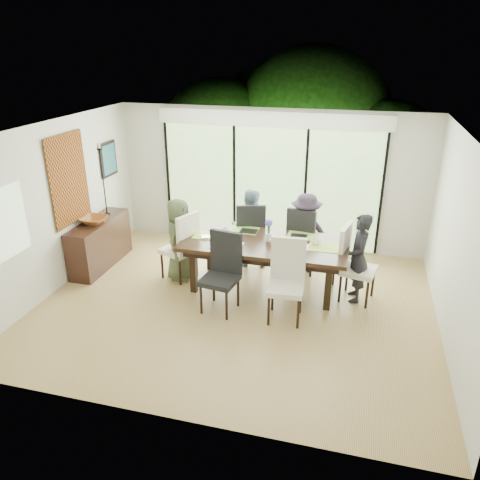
% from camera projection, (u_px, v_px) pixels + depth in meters
% --- Properties ---
extents(floor, '(6.00, 5.00, 0.01)m').
position_uv_depth(floor, '(236.00, 305.00, 7.33)').
color(floor, olive).
rests_on(floor, ground).
extents(ceiling, '(6.00, 5.00, 0.01)m').
position_uv_depth(ceiling, '(235.00, 130.00, 6.27)').
color(ceiling, white).
rests_on(ceiling, wall_back).
extents(wall_back, '(6.00, 0.02, 2.70)m').
position_uv_depth(wall_back, '(270.00, 179.00, 9.03)').
color(wall_back, beige).
rests_on(wall_back, floor).
extents(wall_front, '(6.00, 0.02, 2.70)m').
position_uv_depth(wall_front, '(168.00, 313.00, 4.57)').
color(wall_front, white).
rests_on(wall_front, floor).
extents(wall_left, '(0.02, 5.00, 2.70)m').
position_uv_depth(wall_left, '(55.00, 207.00, 7.51)').
color(wall_left, silver).
rests_on(wall_left, floor).
extents(wall_right, '(0.02, 5.00, 2.70)m').
position_uv_depth(wall_right, '(458.00, 246.00, 6.09)').
color(wall_right, silver).
rests_on(wall_right, floor).
extents(glass_doors, '(4.20, 0.02, 2.30)m').
position_uv_depth(glass_doors, '(269.00, 187.00, 9.06)').
color(glass_doors, '#598C3F').
rests_on(glass_doors, wall_back).
extents(blinds_header, '(4.40, 0.06, 0.28)m').
position_uv_depth(blinds_header, '(271.00, 119.00, 8.54)').
color(blinds_header, white).
rests_on(blinds_header, wall_back).
extents(mullion_a, '(0.05, 0.04, 2.30)m').
position_uv_depth(mullion_a, '(168.00, 180.00, 9.54)').
color(mullion_a, black).
rests_on(mullion_a, wall_back).
extents(mullion_b, '(0.05, 0.04, 2.30)m').
position_uv_depth(mullion_b, '(234.00, 185.00, 9.21)').
color(mullion_b, black).
rests_on(mullion_b, wall_back).
extents(mullion_c, '(0.05, 0.04, 2.30)m').
position_uv_depth(mullion_c, '(305.00, 190.00, 8.88)').
color(mullion_c, black).
rests_on(mullion_c, wall_back).
extents(mullion_d, '(0.05, 0.04, 2.30)m').
position_uv_depth(mullion_d, '(382.00, 196.00, 8.55)').
color(mullion_d, black).
rests_on(mullion_d, wall_back).
extents(side_window, '(0.02, 0.90, 1.00)m').
position_uv_depth(side_window, '(3.00, 225.00, 6.37)').
color(side_window, '#8CAD7F').
rests_on(side_window, wall_left).
extents(deck, '(6.00, 1.80, 0.10)m').
position_uv_depth(deck, '(276.00, 230.00, 10.37)').
color(deck, '#523A23').
rests_on(deck, ground).
extents(rail_top, '(6.00, 0.08, 0.06)m').
position_uv_depth(rail_top, '(283.00, 194.00, 10.85)').
color(rail_top, brown).
rests_on(rail_top, deck).
extents(foliage_left, '(3.20, 3.20, 3.20)m').
position_uv_depth(foliage_left, '(221.00, 143.00, 11.82)').
color(foliage_left, '#14380F').
rests_on(foliage_left, ground).
extents(foliage_mid, '(4.00, 4.00, 4.00)m').
position_uv_depth(foliage_mid, '(312.00, 129.00, 11.69)').
color(foliage_mid, '#14380F').
rests_on(foliage_mid, ground).
extents(foliage_right, '(2.80, 2.80, 2.80)m').
position_uv_depth(foliage_right, '(385.00, 161.00, 10.77)').
color(foliage_right, '#14380F').
rests_on(foliage_right, ground).
extents(foliage_far, '(3.60, 3.60, 3.60)m').
position_uv_depth(foliage_far, '(278.00, 130.00, 12.62)').
color(foliage_far, '#14380F').
rests_on(foliage_far, ground).
extents(table_top, '(2.66, 1.22, 0.07)m').
position_uv_depth(table_top, '(265.00, 244.00, 7.54)').
color(table_top, black).
rests_on(table_top, floor).
extents(table_apron, '(2.44, 1.00, 0.11)m').
position_uv_depth(table_apron, '(265.00, 249.00, 7.58)').
color(table_apron, black).
rests_on(table_apron, floor).
extents(table_leg_fl, '(0.10, 0.10, 0.77)m').
position_uv_depth(table_leg_fl, '(193.00, 271.00, 7.57)').
color(table_leg_fl, black).
rests_on(table_leg_fl, floor).
extents(table_leg_fr, '(0.10, 0.10, 0.77)m').
position_uv_depth(table_leg_fr, '(328.00, 287.00, 7.06)').
color(table_leg_fr, black).
rests_on(table_leg_fr, floor).
extents(table_leg_bl, '(0.10, 0.10, 0.77)m').
position_uv_depth(table_leg_bl, '(210.00, 250.00, 8.34)').
color(table_leg_bl, black).
rests_on(table_leg_bl, floor).
extents(table_leg_br, '(0.10, 0.10, 0.77)m').
position_uv_depth(table_leg_br, '(333.00, 263.00, 7.83)').
color(table_leg_br, black).
rests_on(table_leg_br, floor).
extents(chair_left_end, '(0.66, 0.66, 1.22)m').
position_uv_depth(chair_left_end, '(178.00, 245.00, 7.96)').
color(chair_left_end, white).
rests_on(chair_left_end, floor).
extents(chair_right_end, '(0.60, 0.60, 1.22)m').
position_uv_depth(chair_right_end, '(359.00, 265.00, 7.26)').
color(chair_right_end, white).
rests_on(chair_right_end, floor).
extents(chair_far_left, '(0.64, 0.64, 1.22)m').
position_uv_depth(chair_far_left, '(250.00, 233.00, 8.47)').
color(chair_far_left, black).
rests_on(chair_far_left, floor).
extents(chair_far_right, '(0.61, 0.61, 1.22)m').
position_uv_depth(chair_far_right, '(305.00, 238.00, 8.24)').
color(chair_far_right, black).
rests_on(chair_far_right, floor).
extents(chair_near_left, '(0.58, 0.58, 1.22)m').
position_uv_depth(chair_near_left, '(219.00, 274.00, 6.95)').
color(chair_near_left, black).
rests_on(chair_near_left, floor).
extents(chair_near_right, '(0.54, 0.54, 1.22)m').
position_uv_depth(chair_near_right, '(286.00, 282.00, 6.72)').
color(chair_near_right, silver).
rests_on(chair_near_right, floor).
extents(person_left_end, '(0.43, 0.67, 1.43)m').
position_uv_depth(person_left_end, '(179.00, 239.00, 7.92)').
color(person_left_end, '#495438').
rests_on(person_left_end, floor).
extents(person_right_end, '(0.51, 0.72, 1.43)m').
position_uv_depth(person_right_end, '(358.00, 258.00, 7.22)').
color(person_right_end, black).
rests_on(person_right_end, floor).
extents(person_far_left, '(0.72, 0.51, 1.43)m').
position_uv_depth(person_far_left, '(250.00, 228.00, 8.41)').
color(person_far_left, '#7186A3').
rests_on(person_far_left, floor).
extents(person_far_right, '(0.73, 0.53, 1.43)m').
position_uv_depth(person_far_right, '(305.00, 233.00, 8.18)').
color(person_far_right, '#2A2030').
rests_on(person_far_right, floor).
extents(placemat_left, '(0.49, 0.36, 0.01)m').
position_uv_depth(placemat_left, '(209.00, 236.00, 7.75)').
color(placemat_left, '#A2B641').
rests_on(placemat_left, table_top).
extents(placemat_right, '(0.49, 0.36, 0.01)m').
position_uv_depth(placemat_right, '(324.00, 248.00, 7.30)').
color(placemat_right, '#91AD3E').
rests_on(placemat_right, table_top).
extents(placemat_far_l, '(0.49, 0.36, 0.01)m').
position_uv_depth(placemat_far_l, '(244.00, 230.00, 7.99)').
color(placemat_far_l, '#7DB540').
rests_on(placemat_far_l, table_top).
extents(placemat_far_r, '(0.49, 0.36, 0.01)m').
position_uv_depth(placemat_far_r, '(302.00, 236.00, 7.75)').
color(placemat_far_r, olive).
rests_on(placemat_far_r, table_top).
extents(placemat_paper, '(0.49, 0.36, 0.01)m').
position_uv_depth(placemat_paper, '(227.00, 245.00, 7.39)').
color(placemat_paper, white).
rests_on(placemat_paper, table_top).
extents(tablet_far_l, '(0.29, 0.20, 0.01)m').
position_uv_depth(tablet_far_l, '(249.00, 231.00, 7.91)').
color(tablet_far_l, black).
rests_on(tablet_far_l, table_top).
extents(tablet_far_r, '(0.27, 0.19, 0.01)m').
position_uv_depth(tablet_far_r, '(299.00, 236.00, 7.71)').
color(tablet_far_r, black).
rests_on(tablet_far_r, table_top).
extents(papers, '(0.33, 0.24, 0.00)m').
position_uv_depth(papers, '(308.00, 247.00, 7.31)').
color(papers, white).
rests_on(papers, table_top).
extents(platter_base, '(0.29, 0.29, 0.03)m').
position_uv_depth(platter_base, '(227.00, 244.00, 7.38)').
color(platter_base, white).
rests_on(platter_base, table_top).
extents(platter_snacks, '(0.22, 0.22, 0.02)m').
position_uv_depth(platter_snacks, '(227.00, 243.00, 7.37)').
color(platter_snacks, orange).
rests_on(platter_snacks, table_top).
extents(vase, '(0.09, 0.09, 0.13)m').
position_uv_depth(vase, '(269.00, 237.00, 7.53)').
color(vase, silver).
rests_on(vase, table_top).
extents(hyacinth_stems, '(0.04, 0.04, 0.18)m').
position_uv_depth(hyacinth_stems, '(269.00, 229.00, 7.48)').
color(hyacinth_stems, '#337226').
rests_on(hyacinth_stems, table_top).
extents(hyacinth_blooms, '(0.12, 0.12, 0.12)m').
position_uv_depth(hyacinth_blooms, '(269.00, 223.00, 7.44)').
color(hyacinth_blooms, '#6455D5').
rests_on(hyacinth_blooms, table_top).
extents(laptop, '(0.42, 0.34, 0.03)m').
position_uv_depth(laptop, '(213.00, 238.00, 7.63)').
color(laptop, silver).
rests_on(laptop, table_top).
extents(cup_a, '(0.19, 0.19, 0.11)m').
position_uv_depth(cup_a, '(226.00, 231.00, 7.80)').
color(cup_a, white).
rests_on(cup_a, table_top).
extents(cup_b, '(0.14, 0.14, 0.10)m').
position_uv_depth(cup_b, '(273.00, 242.00, 7.38)').
color(cup_b, white).
rests_on(cup_b, table_top).
extents(cup_c, '(0.16, 0.16, 0.11)m').
position_uv_depth(cup_c, '(316.00, 241.00, 7.40)').
color(cup_c, white).
rests_on(cup_c, table_top).
extents(book, '(0.27, 0.30, 0.02)m').
position_uv_depth(book, '(281.00, 242.00, 7.51)').
color(book, white).
rests_on(book, table_top).
extents(sideboard, '(0.43, 1.53, 0.86)m').
position_uv_depth(sideboard, '(100.00, 243.00, 8.47)').
color(sideboard, black).
rests_on(sideboard, floor).
extents(bowl, '(0.46, 0.46, 0.11)m').
position_uv_depth(bowl, '(94.00, 220.00, 8.19)').
color(bowl, brown).
rests_on(bowl, sideboard).
extents(candlestick_base, '(0.10, 0.10, 0.04)m').
position_uv_depth(candlestick_base, '(107.00, 214.00, 8.61)').
color(candlestick_base, black).
rests_on(candlestick_base, sideboard).
extents(candlestick_shaft, '(0.02, 0.02, 1.20)m').
position_uv_depth(candlestick_shaft, '(103.00, 182.00, 8.37)').
color(candlestick_shaft, black).
rests_on(candlestick_shaft, sideboard).
extents(candlestick_pan, '(0.10, 0.10, 0.03)m').
position_uv_depth(candlestick_pan, '(99.00, 149.00, 8.14)').
color(candlestick_pan, black).
rests_on(candlestick_pan, sideboard).
extents(candle, '(0.03, 0.03, 0.10)m').
position_uv_depth(candle, '(99.00, 146.00, 8.12)').
color(candle, silver).
rests_on(candle, sideboard).
extents(tapestry, '(0.02, 1.00, 1.50)m').
position_uv_depth(tapestry, '(69.00, 180.00, 7.72)').
color(tapestry, '#954615').
rests_on(tapestry, wall_left).
extents(art_frame, '(0.03, 0.55, 0.65)m').
position_uv_depth(art_frame, '(108.00, 159.00, 8.86)').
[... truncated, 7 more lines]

